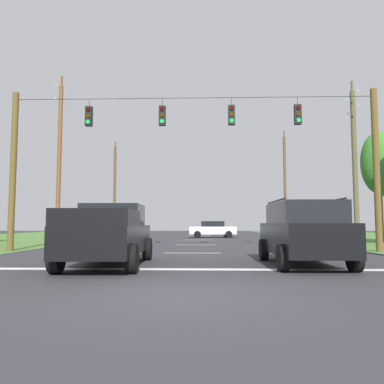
{
  "coord_description": "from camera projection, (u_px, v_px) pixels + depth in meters",
  "views": [
    {
      "loc": [
        0.5,
        -7.2,
        1.33
      ],
      "look_at": [
        0.01,
        8.85,
        2.65
      ],
      "focal_mm": 35.49,
      "sensor_mm": 36.0,
      "label": 1
    }
  ],
  "objects": [
    {
      "name": "distant_car_far_parked",
      "position": [
        95.0,
        230.0,
        30.93
      ],
      "size": [
        2.03,
        4.31,
        1.52
      ],
      "color": "black",
      "rests_on": "ground"
    },
    {
      "name": "overhead_signal_span",
      "position": [
        193.0,
        159.0,
        17.96
      ],
      "size": [
        17.5,
        0.31,
        7.68
      ],
      "color": "brown",
      "rests_on": "ground"
    },
    {
      "name": "lane_dash_4",
      "position": [
        199.0,
        235.0,
        41.41
      ],
      "size": [
        2.5,
        0.15,
        0.01
      ],
      "primitive_type": "cube",
      "rotation": [
        0.0,
        0.0,
        1.57
      ],
      "color": "white",
      "rests_on": "ground"
    },
    {
      "name": "utility_pole_mid_right",
      "position": [
        355.0,
        163.0,
        23.37
      ],
      "size": [
        0.31,
        1.78,
        10.24
      ],
      "color": "brown",
      "rests_on": "ground"
    },
    {
      "name": "pickup_truck",
      "position": [
        110.0,
        235.0,
        11.96
      ],
      "size": [
        2.44,
        5.47,
        1.95
      ],
      "color": "black",
      "rests_on": "ground"
    },
    {
      "name": "lane_dash_3",
      "position": [
        199.0,
        236.0,
        38.2
      ],
      "size": [
        2.5,
        0.15,
        0.01
      ],
      "primitive_type": "cube",
      "rotation": [
        0.0,
        0.0,
        1.57
      ],
      "color": "white",
      "rests_on": "ground"
    },
    {
      "name": "ground_plane",
      "position": [
        177.0,
        294.0,
        7.08
      ],
      "size": [
        120.0,
        120.0,
        0.0
      ],
      "primitive_type": "plane",
      "color": "#333338"
    },
    {
      "name": "utility_pole_far_right",
      "position": [
        285.0,
        184.0,
        42.03
      ],
      "size": [
        0.3,
        1.83,
        11.68
      ],
      "color": "brown",
      "rests_on": "ground"
    },
    {
      "name": "distant_car_oncoming",
      "position": [
        289.0,
        230.0,
        30.61
      ],
      "size": [
        2.02,
        4.3,
        1.52
      ],
      "color": "slate",
      "rests_on": "ground"
    },
    {
      "name": "utility_pole_far_left",
      "position": [
        115.0,
        189.0,
        42.23
      ],
      "size": [
        0.29,
        1.72,
        10.5
      ],
      "color": "brown",
      "rests_on": "ground"
    },
    {
      "name": "lane_dash_1",
      "position": [
        196.0,
        245.0,
        23.3
      ],
      "size": [
        2.5,
        0.15,
        0.01
      ],
      "primitive_type": "cube",
      "rotation": [
        0.0,
        0.0,
        1.57
      ],
      "color": "white",
      "rests_on": "ground"
    },
    {
      "name": "distant_car_crossing_white",
      "position": [
        212.0,
        229.0,
        35.15
      ],
      "size": [
        4.38,
        2.18,
        1.52
      ],
      "color": "silver",
      "rests_on": "ground"
    },
    {
      "name": "tree_roadside_far_right",
      "position": [
        378.0,
        164.0,
        27.86
      ],
      "size": [
        2.46,
        2.46,
        8.04
      ],
      "color": "brown",
      "rests_on": "ground"
    },
    {
      "name": "suv_black",
      "position": [
        303.0,
        232.0,
        12.0
      ],
      "size": [
        2.22,
        4.81,
        2.05
      ],
      "color": "black",
      "rests_on": "ground"
    },
    {
      "name": "lane_dash_2",
      "position": [
        197.0,
        240.0,
        30.12
      ],
      "size": [
        2.5,
        0.15,
        0.01
      ],
      "primitive_type": "cube",
      "rotation": [
        0.0,
        0.0,
        1.57
      ],
      "color": "white",
      "rests_on": "ground"
    },
    {
      "name": "lane_dash_0",
      "position": [
        193.0,
        253.0,
        16.92
      ],
      "size": [
        2.5,
        0.15,
        0.01
      ],
      "primitive_type": "cube",
      "rotation": [
        0.0,
        0.0,
        1.57
      ],
      "color": "white",
      "rests_on": "ground"
    },
    {
      "name": "stop_bar_stripe",
      "position": [
        186.0,
        269.0,
        10.94
      ],
      "size": [
        15.14,
        0.45,
        0.01
      ],
      "primitive_type": "cube",
      "color": "white",
      "rests_on": "ground"
    },
    {
      "name": "utility_pole_mid_left",
      "position": [
        59.0,
        158.0,
        25.13
      ],
      "size": [
        0.28,
        1.99,
        11.26
      ],
      "color": "brown",
      "rests_on": "ground"
    }
  ]
}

